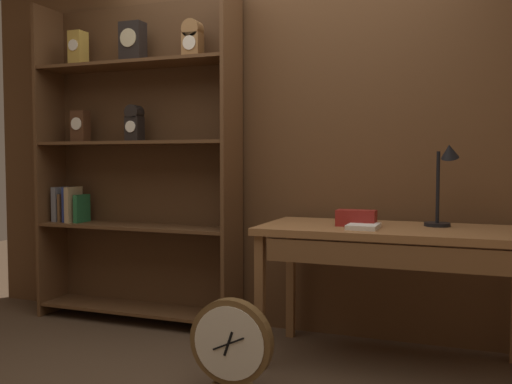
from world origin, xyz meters
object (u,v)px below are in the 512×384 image
Objects in this scene: toolbox_small at (356,218)px; bookshelf at (136,160)px; workbench at (389,243)px; open_repair_manual at (363,226)px; round_clock_large at (231,345)px; desk_lamp at (444,180)px.

bookshelf is at bearing 169.40° from toolbox_small.
workbench is 6.48× the size of open_repair_manual.
bookshelf is at bearing 140.67° from round_clock_large.
toolbox_small is 0.99m from round_clock_large.
open_repair_manual is 0.95m from round_clock_large.
toolbox_small is at bearing -179.41° from workbench.
round_clock_large is at bearing -135.39° from open_repair_manual.
desk_lamp is at bearing 25.84° from workbench.
workbench is 1.03m from round_clock_large.
bookshelf reaches higher than workbench.
round_clock_large is at bearing -128.08° from toolbox_small.
open_repair_manual is at bearing 44.35° from round_clock_large.
toolbox_small is at bearing 122.06° from open_repair_manual.
open_repair_manual reaches higher than workbench.
bookshelf is 1.58× the size of workbench.
toolbox_small is (-0.46, -0.13, -0.22)m from desk_lamp.
round_clock_large is (-0.49, -0.63, -0.58)m from toolbox_small.
desk_lamp is at bearing 38.80° from round_clock_large.
toolbox_small is (1.63, -0.31, -0.32)m from bookshelf.
desk_lamp is (0.27, 0.13, 0.35)m from workbench.
workbench is 3.02× the size of desk_lamp.
open_repair_manual is at bearing -13.22° from bookshelf.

